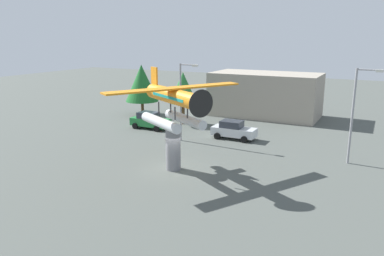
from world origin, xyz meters
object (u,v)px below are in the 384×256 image
floatplane_monument (174,103)px  tree_west (142,83)px  car_near_green (150,120)px  display_pedestal (173,148)px  car_mid_silver (233,130)px  streetlight_secondary (356,109)px  streetlight_primary (183,96)px  storefront_building (265,95)px  tree_east (183,88)px

floatplane_monument → tree_west: (-13.55, 15.53, -1.02)m
tree_west → car_near_green: bearing=-49.3°
display_pedestal → tree_west: 20.62m
floatplane_monument → car_mid_silver: size_ratio=2.27×
streetlight_secondary → tree_west: 26.25m
streetlight_primary → tree_west: 13.19m
streetlight_primary → storefront_building: size_ratio=0.56×
streetlight_secondary → storefront_building: streetlight_secondary is taller
car_mid_silver → tree_east: size_ratio=0.72×
tree_west → tree_east: tree_west is taller
car_near_green → streetlight_primary: (5.47, -2.66, 3.36)m
streetlight_secondary → floatplane_monument: bearing=-146.7°
car_near_green → streetlight_primary: size_ratio=0.58×
floatplane_monument → streetlight_primary: floatplane_monument is taller
floatplane_monument → car_near_green: 13.86m
display_pedestal → floatplane_monument: 3.34m
floatplane_monument → tree_west: bearing=161.5°
car_near_green → tree_east: bearing=58.4°
car_mid_silver → tree_east: (-7.29, 3.30, 3.20)m
display_pedestal → streetlight_secondary: bearing=32.8°
car_mid_silver → tree_west: 15.56m
streetlight_primary → storefront_building: 15.28m
streetlight_secondary → tree_east: streetlight_secondary is taller
streetlight_secondary → tree_west: streetlight_secondary is taller
display_pedestal → tree_east: (-6.48, 13.36, 2.41)m
display_pedestal → floatplane_monument: size_ratio=0.35×
display_pedestal → tree_west: size_ratio=0.53×
streetlight_primary → tree_east: (-3.32, 6.16, -0.16)m
streetlight_secondary → streetlight_primary: bearing=-179.1°
car_mid_silver → display_pedestal: bearing=-94.6°
streetlight_secondary → display_pedestal: bearing=-147.2°
storefront_building → tree_west: size_ratio=2.06×
car_mid_silver → tree_east: tree_east is taller
display_pedestal → car_mid_silver: 10.13m
display_pedestal → storefront_building: storefront_building is taller
car_near_green → storefront_building: bearing=53.7°
floatplane_monument → tree_east: 14.99m
car_near_green → streetlight_secondary: bearing=-6.9°
streetlight_primary → display_pedestal: bearing=-66.3°
streetlight_primary → streetlight_secondary: (14.71, 0.23, 0.06)m
streetlight_primary → car_near_green: bearing=154.0°
display_pedestal → storefront_building: 22.02m
streetlight_primary → tree_west: (-10.28, 8.26, -0.25)m
car_mid_silver → tree_east: bearing=155.7°
car_near_green → car_mid_silver: 9.44m
streetlight_secondary → tree_west: bearing=162.2°
tree_east → streetlight_secondary: bearing=-18.2°
display_pedestal → car_near_green: (-8.62, 9.87, -0.79)m
car_mid_silver → streetlight_secondary: (10.73, -2.63, 3.42)m
tree_west → floatplane_monument: bearing=-48.9°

